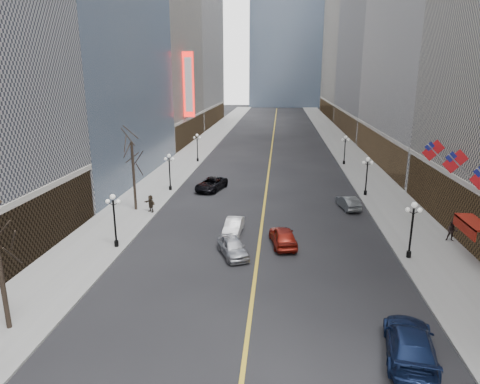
% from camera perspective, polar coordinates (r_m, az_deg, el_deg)
% --- Properties ---
extents(sidewalk_east, '(6.00, 230.00, 0.15)m').
position_cam_1_polar(sidewalk_east, '(74.39, 14.93, 4.16)').
color(sidewalk_east, gray).
rests_on(sidewalk_east, ground).
extents(sidewalk_west, '(6.00, 230.00, 0.15)m').
position_cam_1_polar(sidewalk_west, '(74.96, -6.74, 4.66)').
color(sidewalk_west, gray).
rests_on(sidewalk_west, ground).
extents(lane_line, '(0.25, 200.00, 0.02)m').
position_cam_1_polar(lane_line, '(83.20, 4.23, 5.76)').
color(lane_line, gold).
rests_on(lane_line, ground).
extents(bldg_east_c, '(26.60, 40.60, 48.80)m').
position_cam_1_polar(bldg_east_c, '(112.12, 21.25, 19.71)').
color(bldg_east_c, gray).
rests_on(bldg_east_c, ground).
extents(bldg_east_d, '(26.60, 46.60, 62.80)m').
position_cam_1_polar(bldg_east_d, '(154.60, 17.06, 21.24)').
color(bldg_east_d, '#A49A88').
rests_on(bldg_east_d, ground).
extents(bldg_west_c, '(26.60, 30.60, 50.80)m').
position_cam_1_polar(bldg_west_c, '(95.03, -15.11, 21.75)').
color(bldg_west_c, '#A49A88').
rests_on(bldg_west_c, ground).
extents(streetlamp_east_1, '(1.26, 0.44, 4.52)m').
position_cam_1_polar(streetlamp_east_1, '(35.41, 21.97, -3.99)').
color(streetlamp_east_1, black).
rests_on(streetlamp_east_1, sidewalk_east).
extents(streetlamp_east_2, '(1.26, 0.44, 4.52)m').
position_cam_1_polar(streetlamp_east_2, '(52.24, 16.57, 2.55)').
color(streetlamp_east_2, black).
rests_on(streetlamp_east_2, sidewalk_east).
extents(streetlamp_east_3, '(1.26, 0.44, 4.52)m').
position_cam_1_polar(streetlamp_east_3, '(69.67, 13.82, 5.86)').
color(streetlamp_east_3, black).
rests_on(streetlamp_east_3, sidewalk_east).
extents(streetlamp_west_1, '(1.26, 0.44, 4.52)m').
position_cam_1_polar(streetlamp_west_1, '(36.40, -16.43, -2.96)').
color(streetlamp_west_1, black).
rests_on(streetlamp_west_1, sidewalk_west).
extents(streetlamp_west_2, '(1.26, 0.44, 4.52)m').
position_cam_1_polar(streetlamp_west_2, '(52.92, -9.38, 3.15)').
color(streetlamp_west_2, black).
rests_on(streetlamp_west_2, sidewalk_west).
extents(streetlamp_west_3, '(1.26, 0.44, 4.52)m').
position_cam_1_polar(streetlamp_west_3, '(70.17, -5.72, 6.30)').
color(streetlamp_west_3, black).
rests_on(streetlamp_west_3, sidewalk_west).
extents(flag_4, '(2.87, 0.12, 2.87)m').
position_cam_1_polar(flag_4, '(37.31, 26.98, 3.39)').
color(flag_4, '#B2B2B7').
rests_on(flag_4, ground).
extents(flag_5, '(2.87, 0.12, 2.87)m').
position_cam_1_polar(flag_5, '(41.91, 24.56, 4.84)').
color(flag_5, '#B2B2B7').
rests_on(flag_5, ground).
extents(awning_c, '(1.40, 4.00, 0.93)m').
position_cam_1_polar(awning_c, '(36.83, 28.44, -3.73)').
color(awning_c, maroon).
rests_on(awning_c, ground).
extents(theatre_marquee, '(2.00, 0.55, 12.00)m').
position_cam_1_polar(theatre_marquee, '(83.84, -6.86, 14.01)').
color(theatre_marquee, red).
rests_on(theatre_marquee, ground).
extents(tree_west_far, '(3.60, 3.60, 7.92)m').
position_cam_1_polar(tree_west_far, '(45.27, -14.18, 5.12)').
color(tree_west_far, '#2D231C').
rests_on(tree_west_far, sidewalk_west).
extents(car_nb_near, '(3.31, 4.73, 1.49)m').
position_cam_1_polar(car_nb_near, '(34.25, -0.98, -7.32)').
color(car_nb_near, '#A8A9B0').
rests_on(car_nb_near, ground).
extents(car_nb_mid, '(1.66, 4.16, 1.34)m').
position_cam_1_polar(car_nb_mid, '(38.92, -0.86, -4.57)').
color(car_nb_mid, silver).
rests_on(car_nb_mid, ground).
extents(car_nb_far, '(3.92, 6.07, 1.56)m').
position_cam_1_polar(car_nb_far, '(53.29, -3.86, 1.07)').
color(car_nb_far, black).
rests_on(car_nb_far, ground).
extents(car_sb_near, '(3.35, 6.16, 1.69)m').
position_cam_1_polar(car_sb_near, '(24.54, 21.74, -18.23)').
color(car_sb_near, '#111E41').
rests_on(car_sb_near, ground).
extents(car_sb_mid, '(2.68, 5.00, 1.62)m').
position_cam_1_polar(car_sb_mid, '(36.38, 5.76, -5.89)').
color(car_sb_mid, maroon).
rests_on(car_sb_mid, ground).
extents(car_sb_far, '(2.32, 4.45, 1.40)m').
position_cam_1_polar(car_sb_far, '(47.27, 14.22, -1.37)').
color(car_sb_far, '#54595C').
rests_on(car_sb_far, ground).
extents(ped_east_walk, '(0.94, 0.66, 1.76)m').
position_cam_1_polar(ped_east_walk, '(40.94, 26.42, -4.70)').
color(ped_east_walk, black).
rests_on(ped_east_walk, sidewalk_east).
extents(ped_west_far, '(1.64, 1.36, 1.80)m').
position_cam_1_polar(ped_west_far, '(45.24, -11.83, -1.51)').
color(ped_west_far, black).
rests_on(ped_west_far, sidewalk_west).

